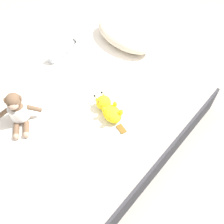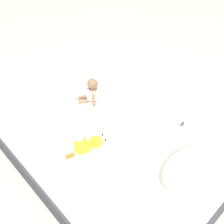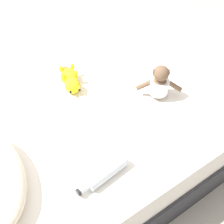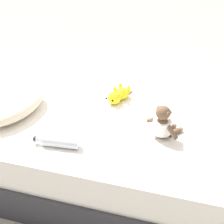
# 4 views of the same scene
# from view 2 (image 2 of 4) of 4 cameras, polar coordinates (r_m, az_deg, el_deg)

# --- Properties ---
(ground_plane) EXTENTS (16.00, 16.00, 0.00)m
(ground_plane) POSITION_cam_2_polar(r_m,az_deg,el_deg) (2.50, -0.10, -11.43)
(ground_plane) COLOR #9E998E
(bed) EXTENTS (1.37, 1.94, 0.49)m
(bed) POSITION_cam_2_polar(r_m,az_deg,el_deg) (2.31, -0.11, -8.03)
(bed) COLOR #2D2D33
(bed) RESTS_ON ground_plane
(pillow) EXTENTS (0.63, 0.41, 0.15)m
(pillow) POSITION_cam_2_polar(r_m,az_deg,el_deg) (1.90, 18.22, -11.07)
(pillow) COLOR beige
(pillow) RESTS_ON bed
(plush_monkey) EXTENTS (0.25, 0.26, 0.24)m
(plush_monkey) POSITION_cam_2_polar(r_m,az_deg,el_deg) (2.33, -4.47, 4.44)
(plush_monkey) COLOR brown
(plush_monkey) RESTS_ON bed
(plush_yellow_creature) EXTENTS (0.33, 0.16, 0.10)m
(plush_yellow_creature) POSITION_cam_2_polar(r_m,az_deg,el_deg) (1.96, -5.19, -7.22)
(plush_yellow_creature) COLOR yellow
(plush_yellow_creature) RESTS_ON bed
(glass_bottle) EXTENTS (0.10, 0.30, 0.08)m
(glass_bottle) POSITION_cam_2_polar(r_m,az_deg,el_deg) (2.23, 11.71, -0.57)
(glass_bottle) COLOR silver
(glass_bottle) RESTS_ON bed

